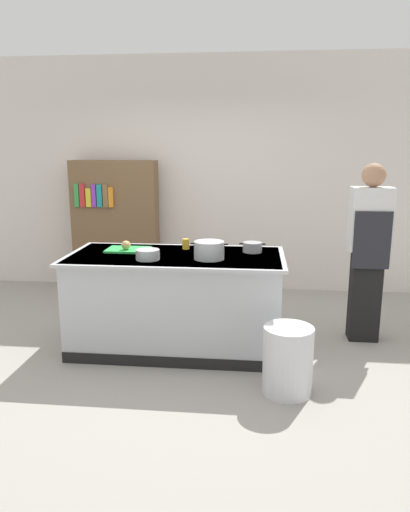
{
  "coord_description": "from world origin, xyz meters",
  "views": [
    {
      "loc": [
        0.72,
        -4.24,
        1.86
      ],
      "look_at": [
        0.25,
        0.2,
        0.85
      ],
      "focal_mm": 33.76,
      "sensor_mm": 36.0,
      "label": 1
    }
  ],
  "objects_px": {
    "juice_cup": "(186,244)",
    "person_chef": "(368,249)",
    "trash_bin": "(288,360)",
    "onion": "(126,245)",
    "stock_pot": "(209,250)",
    "sauce_pan": "(252,247)",
    "bookshelf": "(116,226)",
    "mixing_bowl": "(148,255)"
  },
  "relations": [
    {
      "from": "person_chef",
      "to": "mixing_bowl",
      "type": "bearing_deg",
      "value": 121.05
    },
    {
      "from": "onion",
      "to": "juice_cup",
      "type": "height_order",
      "value": "onion"
    },
    {
      "from": "onion",
      "to": "sauce_pan",
      "type": "distance_m",
      "value": 1.19
    },
    {
      "from": "mixing_bowl",
      "to": "onion",
      "type": "bearing_deg",
      "value": 132.73
    },
    {
      "from": "juice_cup",
      "to": "person_chef",
      "type": "distance_m",
      "value": 1.75
    },
    {
      "from": "person_chef",
      "to": "bookshelf",
      "type": "height_order",
      "value": "person_chef"
    },
    {
      "from": "onion",
      "to": "trash_bin",
      "type": "distance_m",
      "value": 1.84
    },
    {
      "from": "bookshelf",
      "to": "sauce_pan",
      "type": "bearing_deg",
      "value": -41.86
    },
    {
      "from": "sauce_pan",
      "to": "trash_bin",
      "type": "height_order",
      "value": "sauce_pan"
    },
    {
      "from": "trash_bin",
      "to": "person_chef",
      "type": "bearing_deg",
      "value": 55.17
    },
    {
      "from": "trash_bin",
      "to": "sauce_pan",
      "type": "bearing_deg",
      "value": 106.89
    },
    {
      "from": "stock_pot",
      "to": "bookshelf",
      "type": "xyz_separation_m",
      "value": [
        -1.41,
        1.93,
        -0.13
      ]
    },
    {
      "from": "onion",
      "to": "stock_pot",
      "type": "bearing_deg",
      "value": -14.98
    },
    {
      "from": "person_chef",
      "to": "sauce_pan",
      "type": "bearing_deg",
      "value": 114.3
    },
    {
      "from": "juice_cup",
      "to": "trash_bin",
      "type": "xyz_separation_m",
      "value": [
        0.93,
        -1.04,
        -0.68
      ]
    },
    {
      "from": "bookshelf",
      "to": "mixing_bowl",
      "type": "bearing_deg",
      "value": -66.34
    },
    {
      "from": "stock_pot",
      "to": "trash_bin",
      "type": "relative_size",
      "value": 0.62
    },
    {
      "from": "stock_pot",
      "to": "juice_cup",
      "type": "xyz_separation_m",
      "value": [
        -0.26,
        0.4,
        -0.03
      ]
    },
    {
      "from": "onion",
      "to": "stock_pot",
      "type": "height_order",
      "value": "stock_pot"
    },
    {
      "from": "onion",
      "to": "juice_cup",
      "type": "bearing_deg",
      "value": 18.42
    },
    {
      "from": "sauce_pan",
      "to": "mixing_bowl",
      "type": "xyz_separation_m",
      "value": [
        -0.91,
        -0.41,
        -0.0
      ]
    },
    {
      "from": "juice_cup",
      "to": "bookshelf",
      "type": "distance_m",
      "value": 1.92
    },
    {
      "from": "person_chef",
      "to": "bookshelf",
      "type": "distance_m",
      "value": 3.22
    },
    {
      "from": "onion",
      "to": "trash_bin",
      "type": "xyz_separation_m",
      "value": [
        1.48,
        -0.86,
        -0.7
      ]
    },
    {
      "from": "stock_pot",
      "to": "sauce_pan",
      "type": "distance_m",
      "value": 0.5
    },
    {
      "from": "stock_pot",
      "to": "onion",
      "type": "bearing_deg",
      "value": 165.02
    },
    {
      "from": "juice_cup",
      "to": "person_chef",
      "type": "relative_size",
      "value": 0.06
    },
    {
      "from": "mixing_bowl",
      "to": "trash_bin",
      "type": "height_order",
      "value": "mixing_bowl"
    },
    {
      "from": "onion",
      "to": "sauce_pan",
      "type": "bearing_deg",
      "value": 5.34
    },
    {
      "from": "juice_cup",
      "to": "mixing_bowl",
      "type": "bearing_deg",
      "value": -119.24
    },
    {
      "from": "stock_pot",
      "to": "person_chef",
      "type": "xyz_separation_m",
      "value": [
        1.48,
        0.52,
        -0.07
      ]
    },
    {
      "from": "mixing_bowl",
      "to": "bookshelf",
      "type": "height_order",
      "value": "bookshelf"
    },
    {
      "from": "stock_pot",
      "to": "mixing_bowl",
      "type": "relative_size",
      "value": 1.59
    },
    {
      "from": "onion",
      "to": "bookshelf",
      "type": "relative_size",
      "value": 0.05
    },
    {
      "from": "sauce_pan",
      "to": "person_chef",
      "type": "bearing_deg",
      "value": 9.86
    },
    {
      "from": "juice_cup",
      "to": "trash_bin",
      "type": "bearing_deg",
      "value": -48.03
    },
    {
      "from": "sauce_pan",
      "to": "trash_bin",
      "type": "xyz_separation_m",
      "value": [
        0.29,
        -0.97,
        -0.68
      ]
    },
    {
      "from": "stock_pot",
      "to": "juice_cup",
      "type": "height_order",
      "value": "stock_pot"
    },
    {
      "from": "trash_bin",
      "to": "bookshelf",
      "type": "xyz_separation_m",
      "value": [
        -2.08,
        2.57,
        0.59
      ]
    },
    {
      "from": "juice_cup",
      "to": "bookshelf",
      "type": "xyz_separation_m",
      "value": [
        -1.15,
        1.53,
        -0.1
      ]
    },
    {
      "from": "stock_pot",
      "to": "bookshelf",
      "type": "relative_size",
      "value": 0.2
    },
    {
      "from": "mixing_bowl",
      "to": "bookshelf",
      "type": "distance_m",
      "value": 2.2
    }
  ]
}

